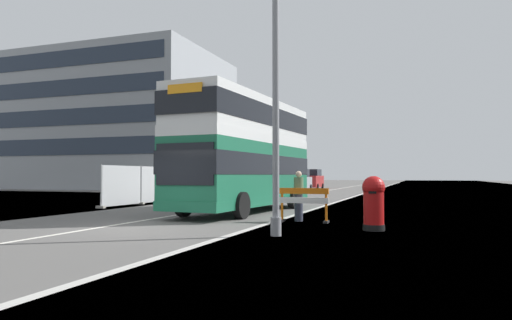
# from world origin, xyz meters

# --- Properties ---
(ground) EXTENTS (140.00, 280.00, 0.10)m
(ground) POSITION_xyz_m (0.65, 0.08, -0.05)
(ground) COLOR #565451
(double_decker_bus) EXTENTS (3.21, 10.28, 4.94)m
(double_decker_bus) POSITION_xyz_m (0.92, 6.90, 2.63)
(double_decker_bus) COLOR #196042
(double_decker_bus) RESTS_ON ground
(lamppost_foreground) EXTENTS (0.29, 0.70, 8.29)m
(lamppost_foreground) POSITION_xyz_m (4.56, -0.38, 3.91)
(lamppost_foreground) COLOR gray
(lamppost_foreground) RESTS_ON ground
(red_pillar_postbox) EXTENTS (0.66, 0.66, 1.59)m
(red_pillar_postbox) POSITION_xyz_m (6.88, 1.76, 0.87)
(red_pillar_postbox) COLOR black
(red_pillar_postbox) RESTS_ON ground
(roadworks_barrier) EXTENTS (1.70, 0.48, 1.17)m
(roadworks_barrier) POSITION_xyz_m (4.41, 3.32, 0.74)
(roadworks_barrier) COLOR orange
(roadworks_barrier) RESTS_ON ground
(construction_site_fence) EXTENTS (0.44, 24.00, 2.16)m
(construction_site_fence) POSITION_xyz_m (-6.52, 18.48, 1.04)
(construction_site_fence) COLOR #A8AAAD
(construction_site_fence) RESTS_ON ground
(car_oncoming_near) EXTENTS (1.93, 4.23, 2.05)m
(car_oncoming_near) POSITION_xyz_m (-3.62, 22.07, 0.96)
(car_oncoming_near) COLOR slate
(car_oncoming_near) RESTS_ON ground
(car_receding_mid) EXTENTS (1.99, 3.97, 2.12)m
(car_receding_mid) POSITION_xyz_m (-3.88, 28.33, 0.98)
(car_receding_mid) COLOR navy
(car_receding_mid) RESTS_ON ground
(car_receding_far) EXTENTS (1.94, 4.26, 2.24)m
(car_receding_far) POSITION_xyz_m (-4.09, 36.00, 1.04)
(car_receding_far) COLOR gray
(car_receding_far) RESTS_ON ground
(car_far_side) EXTENTS (2.00, 4.57, 2.31)m
(car_far_side) POSITION_xyz_m (-4.24, 42.87, 1.08)
(car_far_side) COLOR maroon
(car_far_side) RESTS_ON ground
(bare_tree_far_verge_near) EXTENTS (3.04, 2.74, 4.91)m
(bare_tree_far_verge_near) POSITION_xyz_m (-15.35, 42.27, 2.56)
(bare_tree_far_verge_near) COLOR #4C3D2D
(bare_tree_far_verge_near) RESTS_ON ground
(bare_tree_far_verge_mid) EXTENTS (1.89, 2.92, 5.40)m
(bare_tree_far_verge_mid) POSITION_xyz_m (-14.52, 36.88, 2.54)
(bare_tree_far_verge_mid) COLOR #4C3D2D
(bare_tree_far_verge_mid) RESTS_ON ground
(pedestrian_at_kerb) EXTENTS (0.34, 0.34, 1.76)m
(pedestrian_at_kerb) POSITION_xyz_m (4.14, 3.65, 0.88)
(pedestrian_at_kerb) COLOR #2D3342
(pedestrian_at_kerb) RESTS_ON ground
(backdrop_office_block) EXTENTS (26.61, 17.71, 16.29)m
(backdrop_office_block) POSITION_xyz_m (-28.80, 37.47, 8.15)
(backdrop_office_block) COLOR gray
(backdrop_office_block) RESTS_ON ground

